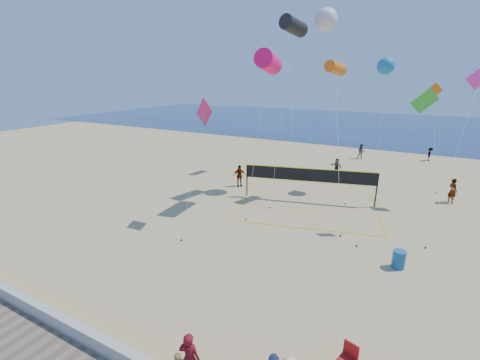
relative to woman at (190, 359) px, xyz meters
The scene contains 21 objects.
ground 2.72m from the woman, 77.69° to the left, with size 120.00×120.00×0.00m, color tan.
ocean 64.50m from the woman, 89.52° to the left, with size 140.00×50.00×0.03m, color #10284D.
woman is the anchor object (origin of this frame).
far_person_0 19.33m from the woman, 113.55° to the left, with size 1.14×0.47×1.94m, color gray.
far_person_1 25.61m from the woman, 92.06° to the left, with size 1.47×0.47×1.58m, color gray.
far_person_2 23.56m from the woman, 68.66° to the left, with size 0.70×0.46×1.93m, color gray.
far_person_3 33.22m from the woman, 89.51° to the left, with size 0.85×0.66×1.76m, color gray.
far_person_4 36.86m from the woman, 78.35° to the left, with size 0.98×0.57×1.52m, color gray.
camp_chair 5.20m from the woman, 33.34° to the left, with size 0.64×0.75×1.09m.
trash_barrel 11.59m from the woman, 61.78° to the left, with size 0.63×0.63×0.95m, color #16538F.
volleyball_net 17.13m from the woman, 94.25° to the left, with size 12.12×12.01×2.68m.
kite_0 18.02m from the woman, 104.98° to the left, with size 1.68×4.89×11.04m.
kite_1 22.43m from the woman, 101.11° to the left, with size 1.55×5.73×13.57m.
kite_2 20.83m from the woman, 91.14° to the left, with size 3.30×7.67×10.45m.
kite_3 13.34m from the woman, 121.15° to the left, with size 1.71×3.50×8.16m.
kite_4 17.11m from the woman, 70.11° to the left, with size 3.01×3.89×8.74m.
kite_5 24.05m from the woman, 67.72° to the left, with size 2.90×8.62×10.19m.
kite_6 23.98m from the woman, 94.89° to the left, with size 4.31×3.81×14.23m.
kite_7 24.11m from the woman, 83.10° to the left, with size 1.64×3.38×10.74m.
kite_8 28.39m from the woman, 104.29° to the left, with size 3.87×6.86×14.15m.
kite_9 30.71m from the woman, 77.51° to the left, with size 2.09×6.16×8.82m.
Camera 1 is at (4.50, -8.62, 9.28)m, focal length 24.00 mm.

